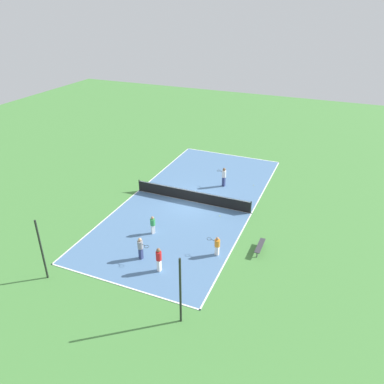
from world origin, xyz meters
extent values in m
plane|color=#47843D|center=(0.00, 0.00, 0.00)|extent=(80.00, 80.00, 0.00)
cube|color=#4C729E|center=(0.00, 0.00, 0.01)|extent=(10.29, 22.25, 0.02)
cube|color=white|center=(-5.09, 0.00, 0.02)|extent=(0.10, 22.25, 0.00)
cube|color=white|center=(5.09, 0.00, 0.02)|extent=(0.10, 22.25, 0.00)
cube|color=white|center=(0.00, -11.07, 0.02)|extent=(10.29, 0.10, 0.00)
cube|color=white|center=(0.00, 11.07, 0.02)|extent=(10.29, 0.10, 0.00)
cube|color=white|center=(0.00, 0.00, 0.02)|extent=(10.29, 0.10, 0.00)
cylinder|color=black|center=(-4.99, 0.00, 0.55)|extent=(0.10, 0.10, 1.05)
cylinder|color=black|center=(4.99, 0.00, 0.55)|extent=(0.10, 0.10, 1.05)
cube|color=black|center=(0.00, 0.00, 0.52)|extent=(9.99, 0.03, 1.00)
cube|color=white|center=(0.00, 0.00, 0.99)|extent=(9.99, 0.04, 0.06)
cube|color=#333338|center=(-6.83, 4.52, 0.43)|extent=(0.36, 1.79, 0.04)
cylinder|color=#4C4C51|center=(-6.83, 3.78, 0.21)|extent=(0.08, 0.08, 0.41)
cylinder|color=#4C4C51|center=(-6.83, 5.27, 0.21)|extent=(0.08, 0.08, 0.41)
cube|color=white|center=(-4.33, 6.08, 0.37)|extent=(0.27, 0.23, 0.70)
cylinder|color=orange|center=(-4.33, 6.08, 0.97)|extent=(0.40, 0.40, 0.49)
sphere|color=#A87A56|center=(-4.33, 6.08, 1.31)|extent=(0.21, 0.21, 0.21)
cylinder|color=#262626|center=(-4.01, 6.04, 1.09)|extent=(0.28, 0.06, 0.03)
torus|color=black|center=(-3.73, 6.01, 1.09)|extent=(0.34, 0.34, 0.02)
cube|color=white|center=(-1.55, 8.99, 0.45)|extent=(0.22, 0.27, 0.85)
cylinder|color=red|center=(-1.55, 8.99, 1.17)|extent=(0.39, 0.39, 0.59)
sphere|color=brown|center=(-1.55, 8.99, 1.59)|extent=(0.25, 0.25, 0.25)
cube|color=white|center=(0.76, 5.45, 0.37)|extent=(0.31, 0.32, 0.70)
cylinder|color=green|center=(0.76, 5.45, 0.97)|extent=(0.50, 0.50, 0.49)
sphere|color=#A87A56|center=(0.76, 5.45, 1.32)|extent=(0.21, 0.21, 0.21)
cube|color=navy|center=(-1.53, -3.72, 0.47)|extent=(0.30, 0.26, 0.89)
cylinder|color=white|center=(-1.53, -3.72, 1.22)|extent=(0.45, 0.45, 0.62)
sphere|color=brown|center=(-1.53, -3.72, 1.66)|extent=(0.27, 0.27, 0.27)
cylinder|color=#262626|center=(-1.22, -3.81, 1.38)|extent=(0.28, 0.11, 0.03)
torus|color=black|center=(-0.96, -3.89, 1.38)|extent=(0.38, 0.38, 0.02)
cube|color=navy|center=(0.12, 8.34, 0.42)|extent=(0.30, 0.27, 0.79)
cylinder|color=gray|center=(0.12, 8.34, 1.10)|extent=(0.45, 0.45, 0.56)
sphere|color=tan|center=(0.12, 8.34, 1.49)|extent=(0.24, 0.24, 0.24)
cylinder|color=#262626|center=(-0.19, 8.44, 1.23)|extent=(0.28, 0.11, 0.03)
torus|color=black|center=(-0.45, 8.52, 1.23)|extent=(0.38, 0.38, 0.02)
sphere|color=#CCE033|center=(-2.93, 1.38, 0.06)|extent=(0.07, 0.07, 0.07)
sphere|color=#CCE033|center=(-4.02, -4.83, 0.06)|extent=(0.07, 0.07, 0.07)
cylinder|color=black|center=(-4.46, 12.18, 2.05)|extent=(0.12, 0.12, 4.11)
cylinder|color=black|center=(4.46, 12.18, 2.05)|extent=(0.12, 0.12, 4.11)
camera|label=1|loc=(-10.53, 25.18, 15.24)|focal=35.00mm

